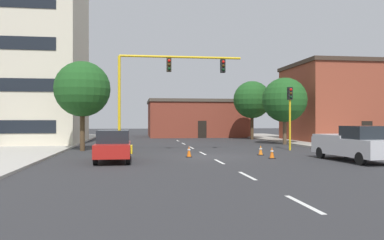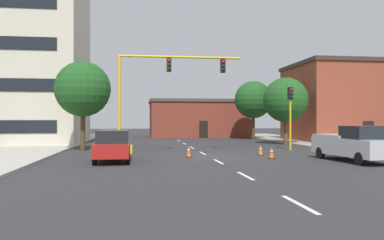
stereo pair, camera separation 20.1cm
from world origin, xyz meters
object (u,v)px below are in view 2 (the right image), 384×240
object	(u,v)px
tree_right_mid	(286,100)
tree_left_near	(83,89)
traffic_light_pole_right	(290,104)
traffic_cone_roadside_a	(272,153)
traffic_signal_gantry	(137,120)
traffic_cone_roadside_c	(261,150)
sedan_red_near_left	(113,146)
traffic_cone_roadside_b	(189,151)
tree_right_far	(253,100)
pickup_truck_silver	(354,144)

from	to	relation	value
tree_right_mid	tree_left_near	bearing A→B (deg)	-163.54
traffic_light_pole_right	traffic_cone_roadside_a	xyz separation A→B (m)	(-3.54, -5.90, -3.19)
traffic_cone_roadside_a	tree_left_near	bearing A→B (deg)	147.88
traffic_signal_gantry	traffic_cone_roadside_c	world-z (taller)	traffic_signal_gantry
sedan_red_near_left	traffic_cone_roadside_c	bearing A→B (deg)	15.71
traffic_light_pole_right	traffic_cone_roadside_b	size ratio (longest dim) A/B	6.62
traffic_signal_gantry	tree_right_mid	xyz separation A→B (m)	(13.79, 7.84, 1.92)
sedan_red_near_left	tree_left_near	bearing A→B (deg)	108.94
traffic_signal_gantry	traffic_light_pole_right	size ratio (longest dim) A/B	1.98
tree_right_far	traffic_cone_roadside_b	xyz separation A→B (m)	(-10.32, -20.74, -4.33)
tree_left_near	traffic_cone_roadside_a	xyz separation A→B (m)	(12.02, -7.54, -4.26)
traffic_light_pole_right	pickup_truck_silver	bearing A→B (deg)	-86.96
traffic_light_pole_right	pickup_truck_silver	xyz separation A→B (m)	(0.43, -8.10, -2.55)
tree_right_mid	traffic_cone_roadside_c	distance (m)	12.68
traffic_cone_roadside_a	traffic_cone_roadside_c	distance (m)	2.23
traffic_cone_roadside_a	traffic_cone_roadside_b	world-z (taller)	traffic_cone_roadside_b
traffic_signal_gantry	tree_right_mid	world-z (taller)	traffic_signal_gantry
tree_right_mid	traffic_cone_roadside_c	bearing A→B (deg)	-118.73
tree_left_near	traffic_cone_roadside_a	distance (m)	14.82
traffic_signal_gantry	pickup_truck_silver	world-z (taller)	traffic_signal_gantry
sedan_red_near_left	tree_right_far	bearing A→B (deg)	56.85
traffic_signal_gantry	traffic_cone_roadside_b	bearing A→B (deg)	-47.33
traffic_light_pole_right	traffic_cone_roadside_a	bearing A→B (deg)	-120.93
pickup_truck_silver	traffic_cone_roadside_b	xyz separation A→B (m)	(-8.77, 3.74, -0.62)
traffic_signal_gantry	tree_left_near	bearing A→B (deg)	147.64
pickup_truck_silver	traffic_cone_roadside_c	distance (m)	5.96
traffic_light_pole_right	sedan_red_near_left	xyz separation A→B (m)	(-12.83, -6.30, -2.64)
traffic_signal_gantry	tree_right_far	xyz separation A→B (m)	(13.48, 17.31, 2.42)
pickup_truck_silver	traffic_cone_roadside_c	bearing A→B (deg)	131.73
tree_left_near	traffic_signal_gantry	bearing A→B (deg)	-32.36
traffic_cone_roadside_c	sedan_red_near_left	bearing A→B (deg)	-164.29
tree_left_near	tree_right_far	bearing A→B (deg)	40.05
tree_right_far	sedan_red_near_left	size ratio (longest dim) A/B	1.53
tree_right_far	tree_left_near	bearing A→B (deg)	-139.95
pickup_truck_silver	traffic_cone_roadside_c	size ratio (longest dim) A/B	8.37
traffic_light_pole_right	traffic_cone_roadside_a	size ratio (longest dim) A/B	6.86
traffic_cone_roadside_b	pickup_truck_silver	bearing A→B (deg)	-23.08
tree_left_near	pickup_truck_silver	size ratio (longest dim) A/B	1.20
tree_right_far	pickup_truck_silver	bearing A→B (deg)	-93.62
tree_right_far	sedan_red_near_left	bearing A→B (deg)	-123.15
sedan_red_near_left	traffic_cone_roadside_a	bearing A→B (deg)	2.42
tree_left_near	traffic_cone_roadside_a	bearing A→B (deg)	-32.12
tree_right_mid	traffic_cone_roadside_c	xyz separation A→B (m)	(-5.80, -10.59, -3.87)
tree_right_far	traffic_cone_roadside_b	bearing A→B (deg)	-116.45
tree_left_near	traffic_cone_roadside_b	world-z (taller)	tree_left_near
tree_left_near	traffic_cone_roadside_b	xyz separation A→B (m)	(7.22, -6.00, -4.25)
tree_left_near	sedan_red_near_left	distance (m)	9.18
tree_right_far	traffic_cone_roadside_b	size ratio (longest dim) A/B	9.53
traffic_light_pole_right	traffic_cone_roadside_c	world-z (taller)	traffic_light_pole_right
tree_right_far	tree_left_near	world-z (taller)	tree_right_far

